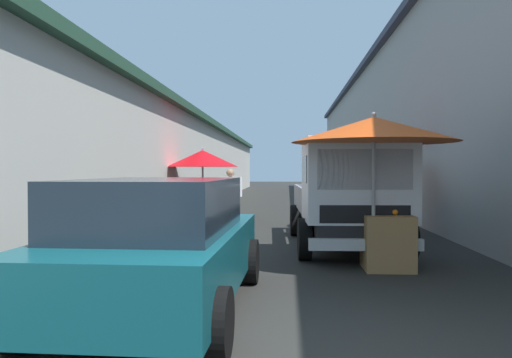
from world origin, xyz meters
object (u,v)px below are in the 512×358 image
Objects in this scene: fruit_stall_far_right at (203,166)px; hatchback_car at (160,244)px; vendor_in_shade at (230,194)px; parked_scooter at (192,225)px; fruit_stall_far_left at (369,160)px; delivery_truck at (349,197)px; fruit_stall_near_left at (376,148)px; plastic_stool at (386,211)px; vendor_by_crates at (330,192)px.

fruit_stall_far_right reaches higher than hatchback_car.
parked_scooter is at bearing 172.90° from vendor_in_shade.
fruit_stall_far_right is 4.92m from parked_scooter.
delivery_truck is (-3.35, 0.91, -0.76)m from fruit_stall_far_left.
fruit_stall_near_left is 4.93m from fruit_stall_far_left.
delivery_truck reaches higher than parked_scooter.
vendor_in_shade reaches higher than hatchback_car.
delivery_truck is 2.96× the size of parked_scooter.
fruit_stall_near_left reaches higher than delivery_truck.
vendor_in_shade is at bearing 110.11° from plastic_stool.
parked_scooter is at bearing 79.80° from delivery_truck.
fruit_stall_far_left reaches higher than vendor_in_shade.
delivery_truck is 3.17× the size of vendor_in_shade.
vendor_by_crates is 0.89× the size of parked_scooter.
vendor_by_crates is (6.02, -0.17, -0.18)m from delivery_truck.
vendor_in_shade is (7.51, 0.12, 0.16)m from hatchback_car.
plastic_stool is (-0.70, -1.57, -0.53)m from vendor_by_crates.
parked_scooter is at bearing 134.93° from plastic_stool.
fruit_stall_far_left is 0.48× the size of delivery_truck.
fruit_stall_far_right is at bearing 32.74° from vendor_in_shade.
fruit_stall_near_left reaches higher than vendor_by_crates.
delivery_truck reaches higher than plastic_stool.
fruit_stall_near_left is 1.49× the size of parked_scooter.
hatchback_car reaches higher than parked_scooter.
vendor_in_shade is at bearing 129.23° from vendor_by_crates.
vendor_in_shade is at bearing 28.63° from fruit_stall_near_left.
fruit_stall_far_right reaches higher than plastic_stool.
parked_scooter is 3.87× the size of plastic_stool.
fruit_stall_far_right is at bearing 7.35° from parked_scooter.
vendor_in_shade is (-1.56, -1.00, -0.76)m from fruit_stall_far_right.
parked_scooter reaches higher than plastic_stool.
fruit_stall_far_left is 4.97m from fruit_stall_far_right.
delivery_truck is 4.57m from vendor_in_shade.
fruit_stall_near_left is 4.12m from parked_scooter.
fruit_stall_far_left reaches higher than plastic_stool.
plastic_stool is (9.12, -4.27, -0.41)m from hatchback_car.
fruit_stall_far_right is at bearing 29.60° from fruit_stall_near_left.
delivery_truck is at bearing 178.42° from vendor_by_crates.
fruit_stall_far_left is 8.00m from hatchback_car.
vendor_by_crates is (0.74, -3.83, -0.81)m from fruit_stall_far_right.
parked_scooter is (-4.73, -0.61, -1.21)m from fruit_stall_far_right.
delivery_truck is 11.45× the size of plastic_stool.
vendor_by_crates is at bearing -30.46° from parked_scooter.
vendor_by_crates is at bearing 66.11° from plastic_stool.
fruit_stall_far_left is at bearing -8.27° from fruit_stall_near_left.
fruit_stall_near_left reaches higher than vendor_in_shade.
fruit_stall_near_left reaches higher than fruit_stall_far_left.
fruit_stall_far_left reaches higher than vendor_by_crates.
fruit_stall_far_left is 5.50× the size of plastic_stool.
plastic_stool is (1.98, -0.82, -1.48)m from fruit_stall_far_left.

